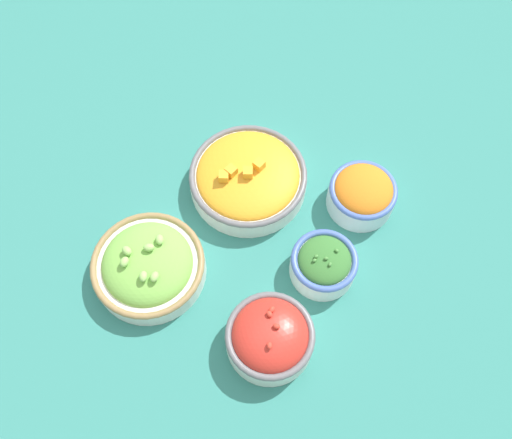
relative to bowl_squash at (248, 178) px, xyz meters
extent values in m
plane|color=#337F75|center=(0.07, 0.06, -0.03)|extent=(3.00, 3.00, 0.00)
cylinder|color=silver|center=(0.00, 0.00, -0.01)|extent=(0.23, 0.23, 0.04)
torus|color=slate|center=(0.00, 0.00, 0.01)|extent=(0.23, 0.23, 0.01)
ellipsoid|color=orange|center=(0.00, 0.00, 0.01)|extent=(0.20, 0.20, 0.04)
cube|color=#F4A828|center=(0.01, 0.01, 0.04)|extent=(0.02, 0.02, 0.02)
cube|color=#F4A828|center=(0.02, -0.02, 0.04)|extent=(0.02, 0.02, 0.02)
cube|color=#F4A828|center=(-0.01, 0.02, 0.04)|extent=(0.02, 0.02, 0.02)
cube|color=#F4A828|center=(0.04, -0.03, 0.04)|extent=(0.02, 0.02, 0.02)
cylinder|color=silver|center=(0.24, -0.07, -0.01)|extent=(0.20, 0.20, 0.04)
torus|color=#997A4C|center=(0.24, -0.07, 0.01)|extent=(0.20, 0.20, 0.01)
ellipsoid|color=#7ABC4C|center=(0.24, -0.07, 0.01)|extent=(0.16, 0.16, 0.06)
ellipsoid|color=#99D166|center=(0.27, -0.03, 0.04)|extent=(0.02, 0.02, 0.01)
ellipsoid|color=#99D166|center=(0.25, -0.10, 0.04)|extent=(0.02, 0.02, 0.01)
ellipsoid|color=#99D166|center=(0.28, -0.05, 0.04)|extent=(0.02, 0.02, 0.01)
ellipsoid|color=#99D166|center=(0.27, -0.09, 0.04)|extent=(0.02, 0.02, 0.01)
ellipsoid|color=#99D166|center=(0.23, -0.07, 0.04)|extent=(0.02, 0.02, 0.01)
ellipsoid|color=#99D166|center=(0.21, -0.06, 0.04)|extent=(0.02, 0.02, 0.01)
cylinder|color=silver|center=(0.25, 0.19, -0.01)|extent=(0.15, 0.15, 0.05)
torus|color=slate|center=(0.25, 0.19, 0.02)|extent=(0.15, 0.15, 0.01)
ellipsoid|color=red|center=(0.25, 0.19, 0.02)|extent=(0.13, 0.13, 0.06)
ellipsoid|color=red|center=(0.24, 0.19, 0.05)|extent=(0.01, 0.01, 0.01)
ellipsoid|color=red|center=(0.23, 0.17, 0.05)|extent=(0.01, 0.01, 0.01)
ellipsoid|color=red|center=(0.22, 0.17, 0.05)|extent=(0.01, 0.01, 0.01)
ellipsoid|color=red|center=(0.28, 0.20, 0.05)|extent=(0.01, 0.01, 0.01)
cylinder|color=silver|center=(-0.07, 0.21, -0.01)|extent=(0.13, 0.13, 0.05)
torus|color=#4766B7|center=(-0.07, 0.21, 0.02)|extent=(0.13, 0.13, 0.01)
ellipsoid|color=orange|center=(-0.07, 0.21, 0.02)|extent=(0.11, 0.11, 0.05)
cylinder|color=white|center=(0.09, 0.21, -0.01)|extent=(0.12, 0.12, 0.05)
torus|color=#4766B7|center=(0.09, 0.21, 0.02)|extent=(0.12, 0.12, 0.01)
ellipsoid|color=#387533|center=(0.09, 0.21, 0.02)|extent=(0.09, 0.09, 0.03)
ellipsoid|color=#47893D|center=(0.10, 0.19, 0.04)|extent=(0.01, 0.01, 0.01)
ellipsoid|color=#47893D|center=(0.10, 0.22, 0.04)|extent=(0.01, 0.01, 0.01)
ellipsoid|color=#47893D|center=(0.10, 0.19, 0.04)|extent=(0.01, 0.01, 0.01)
ellipsoid|color=#47893D|center=(0.09, 0.21, 0.04)|extent=(0.01, 0.01, 0.01)
ellipsoid|color=#47893D|center=(0.07, 0.22, 0.04)|extent=(0.01, 0.01, 0.01)
camera|label=1|loc=(0.47, 0.29, 0.95)|focal=40.00mm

